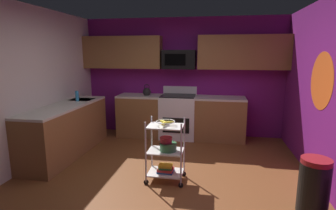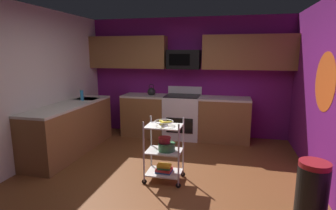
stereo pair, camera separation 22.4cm
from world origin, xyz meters
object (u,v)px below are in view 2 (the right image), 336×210
Objects in this scene: mixing_bowl_small at (165,140)px; trash_can at (312,190)px; oven_range at (182,116)px; dish_soap_bottle at (82,95)px; rolling_cart at (164,151)px; microwave at (184,60)px; kettle at (152,92)px; fruit_bowl at (164,122)px; book_stack at (164,169)px; mixing_bowl_large at (167,147)px.

mixing_bowl_small is 0.28× the size of trash_can.
dish_soap_bottle is (-1.84, -0.96, 0.54)m from oven_range.
rolling_cart is at bearing 165.30° from trash_can.
mixing_bowl_small is (0.01, 0.01, 0.17)m from rolling_cart.
microwave is 2.65× the size of kettle.
fruit_bowl is 1.97m from trash_can.
mixing_bowl_small is at bearing 48.25° from book_stack.
rolling_cart is 3.63× the size of mixing_bowl_large.
fruit_bowl is 1.49× the size of mixing_bowl_small.
dish_soap_bottle reaches higher than fruit_bowl.
oven_range is 4.68× the size of book_stack.
oven_range is 1.57× the size of microwave.
microwave reaches higher than kettle.
mixing_bowl_small is at bearing 48.25° from fruit_bowl.
oven_range is at bearing 127.16° from trash_can.
dish_soap_bottle reaches higher than mixing_bowl_small.
trash_can is at bearing -23.00° from dish_soap_bottle.
book_stack is at bearing -29.98° from dish_soap_bottle.
rolling_cart is 3.90× the size of book_stack.
oven_range is 0.87m from kettle.
microwave is 2.98× the size of book_stack.
dish_soap_bottle is at bearing 150.26° from mixing_bowl_small.
rolling_cart is 3.36× the size of fruit_bowl.
microwave is at bearing 126.08° from trash_can.
book_stack is (0.11, -2.19, -1.52)m from microwave.
trash_can is at bearing -53.92° from microwave.
oven_range is 3.22m from trash_can.
fruit_bowl is (0.00, 0.00, 0.42)m from rolling_cart.
mixing_bowl_large is 0.95× the size of kettle.
kettle is at bearing 40.05° from dish_soap_bottle.
book_stack is at bearing -68.72° from kettle.
microwave is at bearing 92.96° from book_stack.
oven_range is at bearing 27.63° from dish_soap_bottle.
dish_soap_bottle reaches higher than oven_range.
oven_range is 6.04× the size of mixing_bowl_small.
book_stack is at bearing 165.30° from trash_can.
mixing_bowl_large is 1.87m from trash_can.
kettle is at bearing 135.89° from trash_can.
mixing_bowl_small is (0.12, -2.18, -1.08)m from microwave.
microwave is 2.67m from book_stack.
microwave reaches higher than trash_can.
rolling_cart reaches higher than fruit_bowl.
book_stack is 2.40m from dish_soap_bottle.
oven_range is at bearing 93.28° from mixing_bowl_small.
microwave is 3.58m from trash_can.
mixing_bowl_small is 0.91× the size of dish_soap_bottle.
fruit_bowl is 0.70m from book_stack.
microwave reaches higher than rolling_cart.
mixing_bowl_small is at bearing -86.86° from microwave.
rolling_cart is 5.03× the size of mixing_bowl_small.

